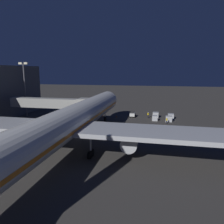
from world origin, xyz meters
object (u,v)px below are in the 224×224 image
Objects in this scene: airliner_at_gate at (64,126)px; ground_crew_under_port_wing at (167,120)px; baggage_container_mid_row at (155,118)px; apron_floodlight_mast at (25,85)px; ground_crew_marshaller_fwd at (148,115)px; traffic_cone_nose_starboard at (103,116)px; jet_bridge at (56,103)px; baggage_container_far_row at (156,115)px; baggage_container_near_belt at (171,116)px; traffic_cone_nose_port at (116,116)px; baggage_container_spare at (169,119)px; baggage_tug_lead at (132,115)px.

airliner_at_gate is 32.51m from ground_crew_under_port_wing.
apron_floodlight_mast is at bearing 3.06° from baggage_container_mid_row.
ground_crew_marshaller_fwd is 3.27× the size of traffic_cone_nose_starboard.
baggage_container_far_row is at bearing -154.10° from jet_bridge.
baggage_container_far_row is at bearing -66.78° from ground_crew_under_port_wing.
traffic_cone_nose_port is at bearing 3.16° from baggage_container_near_belt.
baggage_container_spare is 1.00× the size of ground_crew_under_port_wing.
baggage_container_spare is at bearing 169.80° from traffic_cone_nose_port.
baggage_container_near_belt reaches higher than traffic_cone_nose_port.
jet_bridge is 26.99m from ground_crew_marshaller_fwd.
baggage_container_spare is at bearing 128.22° from baggage_container_far_row.
jet_bridge is 18.74m from traffic_cone_nose_port.
baggage_tug_lead is at bearing -20.84° from baggage_container_spare.
baggage_container_far_row is at bearing -13.44° from baggage_container_near_belt.
baggage_container_mid_row is at bearing -42.96° from ground_crew_under_port_wing.
baggage_container_spare is at bearing 148.40° from ground_crew_marshaller_fwd.
baggage_container_spare is 6.95m from ground_crew_marshaller_fwd.
baggage_container_spare is 0.96× the size of ground_crew_marshaller_fwd.
apron_floodlight_mast is 9.15× the size of ground_crew_marshaller_fwd.
airliner_at_gate is 44.83× the size of baggage_container_mid_row.
traffic_cone_nose_starboard is (4.40, 0.00, 0.00)m from traffic_cone_nose_port.
baggage_container_far_row is (-39.40, -6.32, -8.81)m from apron_floodlight_mast.
airliner_at_gate is 39.00× the size of ground_crew_under_port_wing.
baggage_container_far_row is at bearing -170.89° from apron_floodlight_mast.
baggage_container_near_belt is 3.72m from baggage_container_spare.
baggage_container_mid_row reaches higher than traffic_cone_nose_starboard.
apron_floodlight_mast reaches higher than baggage_container_near_belt.
jet_bridge is at bearing 32.09° from baggage_tug_lead.
airliner_at_gate reaches higher than ground_crew_marshaller_fwd.
apron_floodlight_mast is (13.24, -6.38, 4.24)m from jet_bridge.
jet_bridge is at bearing 25.90° from baggage_container_far_row.
baggage_tug_lead reaches higher than ground_crew_marshaller_fwd.
traffic_cone_nose_port is at bearing -11.14° from baggage_container_mid_row.
traffic_cone_nose_port is 1.00× the size of traffic_cone_nose_starboard.
baggage_container_mid_row is 11.83m from traffic_cone_nose_port.
ground_crew_under_port_wing reaches higher than baggage_container_mid_row.
baggage_tug_lead is 4.29× the size of traffic_cone_nose_port.
baggage_tug_lead reaches higher than baggage_container_near_belt.
traffic_cone_nose_port is at bearing -171.00° from apron_floodlight_mast.
baggage_container_mid_row is 3.80m from ground_crew_marshaller_fwd.
baggage_tug_lead is 11.40m from baggage_container_spare.
jet_bridge reaches higher than baggage_container_mid_row.
baggage_tug_lead reaches higher than baggage_container_mid_row.
baggage_container_near_belt is at bearing 177.99° from baggage_tug_lead.
baggage_container_far_row is at bearing -174.64° from baggage_tug_lead.
jet_bridge is 15.60m from traffic_cone_nose_starboard.
jet_bridge reaches higher than baggage_container_spare.
ground_crew_marshaller_fwd reaches higher than baggage_container_near_belt.
ground_crew_marshaller_fwd is 1.04× the size of ground_crew_under_port_wing.
baggage_tug_lead is 1.27× the size of baggage_container_near_belt.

